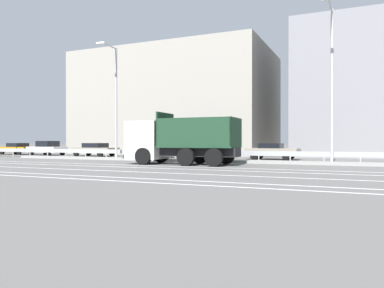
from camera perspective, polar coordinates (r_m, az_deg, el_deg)
The scene contains 20 objects.
ground_plane at distance 24.43m, azimuth -1.15°, elevation -2.96°, with size 320.00×320.00×0.00m, color #605E5B.
lane_strip_0 at distance 21.60m, azimuth -3.37°, elevation -3.39°, with size 59.41×0.16×0.01m, color silver.
lane_strip_1 at distance 20.08m, azimuth -5.61°, elevation -3.68°, with size 59.41×0.16×0.01m, color silver.
lane_strip_2 at distance 17.97m, azimuth -9.51°, elevation -4.16°, with size 59.41×0.16×0.01m, color silver.
lane_strip_3 at distance 15.87m, azimuth -14.67°, elevation -4.77°, with size 59.41×0.16×0.01m, color silver.
lane_strip_4 at distance 15.00m, azimuth -17.38°, elevation -5.08°, with size 59.41×0.16×0.01m, color silver.
median_island at distance 26.32m, azimuth 0.75°, elevation -2.53°, with size 32.68×1.10×0.18m, color gray.
median_guardrail at distance 27.10m, azimuth 1.47°, elevation -1.43°, with size 59.41×0.09×0.78m.
dump_truck at distance 23.60m, azimuth -3.65°, elevation 0.15°, with size 7.17×2.90×3.24m.
median_road_sign at distance 27.56m, azimuth -4.86°, elevation 0.28°, with size 0.78×0.16×2.58m.
street_lamp_1 at distance 29.85m, azimuth -11.67°, elevation 7.08°, with size 0.71×2.34×8.82m.
street_lamp_2 at distance 24.17m, azimuth 20.51°, elevation 9.45°, with size 0.71×2.65×9.41m.
parked_car_0 at distance 45.40m, azimuth -25.11°, elevation -0.62°, with size 3.97×2.06×1.26m.
parked_car_1 at distance 41.70m, azimuth -21.21°, elevation -0.59°, with size 4.14×2.20×1.48m.
parked_car_2 at distance 37.57m, azimuth -14.65°, elevation -0.79°, with size 4.71×2.06×1.28m.
parked_car_3 at distance 33.97m, azimuth -6.18°, elevation -0.79°, with size 4.69×2.11×1.44m.
parked_car_4 at distance 31.73m, azimuth 2.34°, elevation -0.87°, with size 4.18×2.21×1.46m.
parked_car_5 at distance 30.11m, azimuth 12.12°, elevation -1.06°, with size 4.14×1.95×1.29m.
background_building_0 at distance 46.03m, azimuth -2.11°, elevation 6.03°, with size 22.18×14.37×11.91m, color gray.
background_building_1 at distance 40.68m, azimuth 26.85°, elevation 7.24°, with size 15.45×12.61×12.62m, color gray.
Camera 1 is at (10.26, -22.12, 1.43)m, focal length 35.00 mm.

